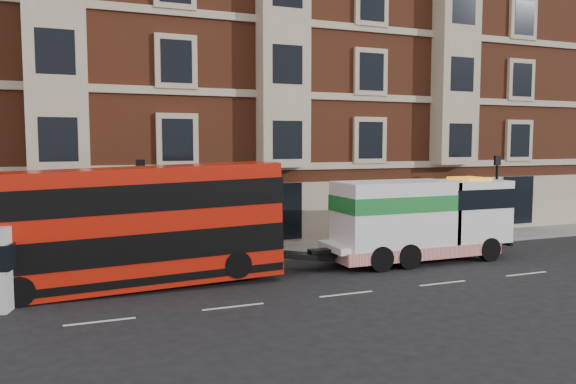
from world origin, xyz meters
The scene contains 7 objects.
ground centered at (0.00, 0.00, 0.00)m, with size 120.00×120.00×0.00m, color black.
sidewalk centered at (0.00, 7.50, 0.07)m, with size 90.00×3.00×0.15m, color slate.
victorian_terrace centered at (0.50, 15.00, 10.07)m, with size 45.00×12.00×20.40m.
lamp_post_west centered at (-6.00, 6.20, 2.68)m, with size 0.35×0.15×4.35m.
lamp_post_east centered at (12.00, 6.20, 2.68)m, with size 0.35×0.15×4.35m.
double_decker_bus centered at (-6.68, 3.58, 2.27)m, with size 10.61×2.43×4.29m.
tow_truck centered at (5.38, 3.58, 1.88)m, with size 8.49×2.51×3.54m.
Camera 1 is at (-8.82, -16.71, 5.15)m, focal length 35.00 mm.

